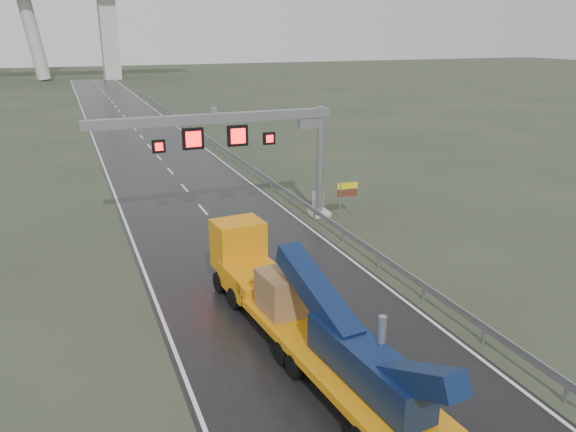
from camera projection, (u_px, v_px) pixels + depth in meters
name	position (u px, v px, depth m)	size (l,w,h in m)	color
ground	(357.00, 393.00, 18.99)	(400.00, 400.00, 0.00)	#2F3726
road	(159.00, 158.00, 54.25)	(11.00, 200.00, 0.02)	black
guardrail	(251.00, 167.00, 47.37)	(0.20, 140.00, 1.40)	gray
sign_gantry	(249.00, 136.00, 33.84)	(14.90, 1.20, 7.42)	#BABAB5
heavy_haul_truck	(299.00, 310.00, 21.31)	(3.97, 17.13, 3.99)	orange
exit_sign_pair	(347.00, 193.00, 36.43)	(1.39, 0.18, 2.38)	gray
striped_barrier	(318.00, 199.00, 38.68)	(0.72, 0.39, 1.22)	red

